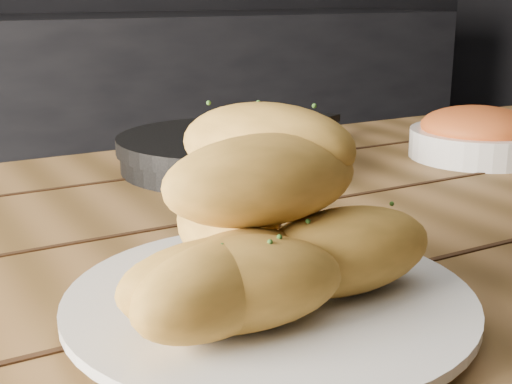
% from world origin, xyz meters
% --- Properties ---
extents(counter, '(2.80, 0.60, 0.90)m').
position_xyz_m(counter, '(0.00, 1.70, 0.45)').
color(counter, black).
rests_on(counter, ground).
extents(table, '(1.63, 0.94, 0.75)m').
position_xyz_m(table, '(-0.21, -0.08, 0.66)').
color(table, brown).
rests_on(table, ground).
extents(plate, '(0.30, 0.30, 0.02)m').
position_xyz_m(plate, '(-0.37, -0.20, 0.76)').
color(plate, silver).
rests_on(plate, table).
extents(bread_rolls, '(0.25, 0.21, 0.13)m').
position_xyz_m(bread_rolls, '(-0.38, -0.21, 0.82)').
color(bread_rolls, gold).
rests_on(bread_rolls, plate).
extents(skillet, '(0.40, 0.28, 0.05)m').
position_xyz_m(skillet, '(-0.19, 0.21, 0.77)').
color(skillet, black).
rests_on(skillet, table).
extents(bowl, '(0.19, 0.19, 0.07)m').
position_xyz_m(bowl, '(0.15, 0.09, 0.78)').
color(bowl, white).
rests_on(bowl, table).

